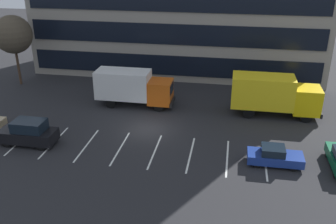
% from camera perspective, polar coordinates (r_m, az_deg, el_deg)
% --- Properties ---
extents(ground_plane, '(120.00, 120.00, 0.00)m').
position_cam_1_polar(ground_plane, '(33.04, -3.07, -2.58)').
color(ground_plane, '#262628').
extents(lot_markings, '(19.74, 5.40, 0.01)m').
position_cam_1_polar(lot_markings, '(29.89, -4.64, -5.68)').
color(lot_markings, silver).
rests_on(lot_markings, ground_plane).
extents(box_truck_orange, '(7.63, 2.53, 3.54)m').
position_cam_1_polar(box_truck_orange, '(37.29, -5.33, 3.87)').
color(box_truck_orange, '#D85914').
rests_on(box_truck_orange, ground_plane).
extents(box_truck_yellow_all, '(8.15, 2.70, 3.78)m').
position_cam_1_polar(box_truck_yellow_all, '(36.22, 15.66, 2.66)').
color(box_truck_yellow_all, yellow).
rests_on(box_truck_yellow_all, ground_plane).
extents(sedan_navy, '(3.98, 1.67, 1.42)m').
position_cam_1_polar(sedan_navy, '(28.69, 15.78, -6.43)').
color(sedan_navy, navy).
rests_on(sedan_navy, ground_plane).
extents(suv_black, '(4.54, 1.93, 2.06)m').
position_cam_1_polar(suv_black, '(32.19, -20.32, -2.94)').
color(suv_black, black).
rests_on(suv_black, ground_plane).
extents(bare_tree, '(4.17, 4.17, 7.83)m').
position_cam_1_polar(bare_tree, '(45.41, -22.36, 10.76)').
color(bare_tree, '#473323').
rests_on(bare_tree, ground_plane).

